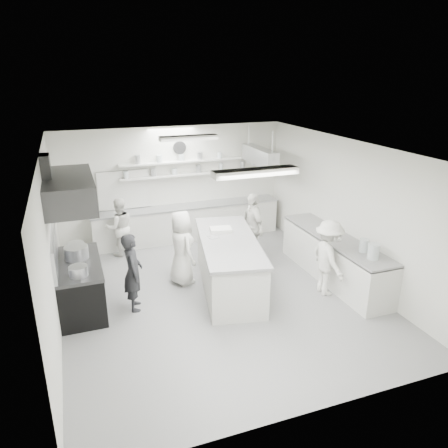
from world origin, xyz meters
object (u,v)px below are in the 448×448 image
object	(u,v)px
stove	(81,286)
cook_back	(120,227)
back_counter	(188,223)
prep_island	(229,265)
right_counter	(334,259)
cook_stove	(133,272)

from	to	relation	value
stove	cook_back	xyz separation A→B (m)	(1.04, 2.31, 0.28)
back_counter	prep_island	xyz separation A→B (m)	(0.05, -3.01, 0.06)
back_counter	right_counter	distance (m)	4.13
back_counter	prep_island	bearing A→B (deg)	-89.12
right_counter	cook_back	world-z (taller)	cook_back
stove	right_counter	xyz separation A→B (m)	(5.25, -0.60, 0.02)
prep_island	cook_stove	world-z (taller)	cook_stove
prep_island	cook_stove	xyz separation A→B (m)	(-1.99, -0.16, 0.24)
cook_stove	prep_island	bearing A→B (deg)	-79.53
stove	right_counter	bearing A→B (deg)	-6.52
right_counter	cook_back	bearing A→B (deg)	145.33
cook_stove	cook_back	bearing A→B (deg)	3.92
right_counter	prep_island	xyz separation A→B (m)	(-2.30, 0.39, 0.05)
cook_back	cook_stove	bearing A→B (deg)	82.06
stove	cook_back	bearing A→B (deg)	65.68
stove	cook_back	size ratio (longest dim) A/B	1.23
back_counter	cook_stove	world-z (taller)	cook_stove
back_counter	right_counter	xyz separation A→B (m)	(2.35, -3.40, 0.01)
stove	right_counter	distance (m)	5.28
stove	cook_stove	world-z (taller)	cook_stove
back_counter	right_counter	size ratio (longest dim) A/B	1.52
cook_stove	cook_back	xyz separation A→B (m)	(0.09, 2.68, -0.03)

